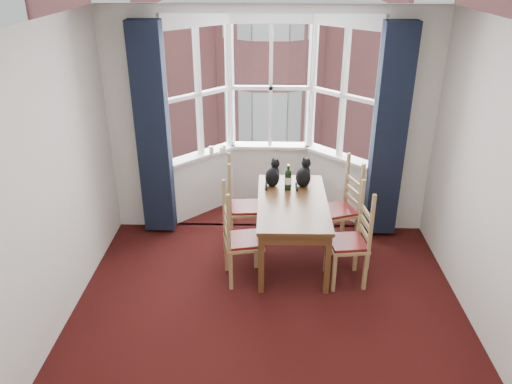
{
  "coord_description": "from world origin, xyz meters",
  "views": [
    {
      "loc": [
        -0.02,
        -3.64,
        3.28
      ],
      "look_at": [
        -0.14,
        1.05,
        1.05
      ],
      "focal_mm": 35.0,
      "sensor_mm": 36.0,
      "label": 1
    }
  ],
  "objects_px": {
    "chair_left_far": "(238,209)",
    "chair_right_far": "(345,210)",
    "dining_table": "(292,208)",
    "wine_bottle": "(288,179)",
    "cat_left": "(273,175)",
    "candle_extra": "(224,149)",
    "cat_right": "(304,175)",
    "chair_left_near": "(235,242)",
    "chair_right_near": "(355,243)",
    "candle_short": "(221,150)",
    "candle_tall": "(211,150)"
  },
  "relations": [
    {
      "from": "chair_left_far",
      "to": "chair_right_near",
      "type": "bearing_deg",
      "value": -30.43
    },
    {
      "from": "chair_right_far",
      "to": "wine_bottle",
      "type": "bearing_deg",
      "value": -178.73
    },
    {
      "from": "chair_left_far",
      "to": "chair_right_far",
      "type": "distance_m",
      "value": 1.32
    },
    {
      "from": "dining_table",
      "to": "wine_bottle",
      "type": "bearing_deg",
      "value": 98.21
    },
    {
      "from": "dining_table",
      "to": "chair_left_near",
      "type": "relative_size",
      "value": 1.61
    },
    {
      "from": "chair_left_near",
      "to": "cat_right",
      "type": "xyz_separation_m",
      "value": [
        0.77,
        0.89,
        0.41
      ]
    },
    {
      "from": "dining_table",
      "to": "chair_right_near",
      "type": "height_order",
      "value": "chair_right_near"
    },
    {
      "from": "chair_right_near",
      "to": "chair_right_far",
      "type": "relative_size",
      "value": 1.0
    },
    {
      "from": "chair_left_near",
      "to": "wine_bottle",
      "type": "height_order",
      "value": "wine_bottle"
    },
    {
      "from": "chair_left_far",
      "to": "candle_short",
      "type": "xyz_separation_m",
      "value": [
        -0.26,
        0.85,
        0.44
      ]
    },
    {
      "from": "chair_left_far",
      "to": "chair_right_far",
      "type": "xyz_separation_m",
      "value": [
        1.32,
        -0.0,
        0.0
      ]
    },
    {
      "from": "cat_left",
      "to": "wine_bottle",
      "type": "xyz_separation_m",
      "value": [
        0.18,
        -0.12,
        0.01
      ]
    },
    {
      "from": "cat_right",
      "to": "candle_short",
      "type": "distance_m",
      "value": 1.3
    },
    {
      "from": "chair_left_near",
      "to": "candle_extra",
      "type": "distance_m",
      "value": 1.74
    },
    {
      "from": "chair_left_near",
      "to": "candle_extra",
      "type": "xyz_separation_m",
      "value": [
        -0.25,
        1.66,
        0.45
      ]
    },
    {
      "from": "chair_left_near",
      "to": "cat_left",
      "type": "xyz_separation_m",
      "value": [
        0.4,
        0.89,
        0.41
      ]
    },
    {
      "from": "chair_left_far",
      "to": "cat_left",
      "type": "relative_size",
      "value": 2.71
    },
    {
      "from": "dining_table",
      "to": "candle_short",
      "type": "relative_size",
      "value": 17.42
    },
    {
      "from": "wine_bottle",
      "to": "candle_extra",
      "type": "bearing_deg",
      "value": 133.35
    },
    {
      "from": "cat_right",
      "to": "wine_bottle",
      "type": "xyz_separation_m",
      "value": [
        -0.19,
        -0.12,
        0.01
      ]
    },
    {
      "from": "chair_left_far",
      "to": "cat_right",
      "type": "bearing_deg",
      "value": 7.15
    },
    {
      "from": "candle_short",
      "to": "candle_extra",
      "type": "bearing_deg",
      "value": 31.7
    },
    {
      "from": "dining_table",
      "to": "cat_right",
      "type": "relative_size",
      "value": 4.21
    },
    {
      "from": "chair_right_far",
      "to": "wine_bottle",
      "type": "height_order",
      "value": "wine_bottle"
    },
    {
      "from": "dining_table",
      "to": "candle_extra",
      "type": "xyz_separation_m",
      "value": [
        -0.88,
        1.2,
        0.26
      ]
    },
    {
      "from": "candle_tall",
      "to": "chair_left_near",
      "type": "bearing_deg",
      "value": -75.47
    },
    {
      "from": "chair_left_near",
      "to": "candle_tall",
      "type": "height_order",
      "value": "candle_tall"
    },
    {
      "from": "chair_left_far",
      "to": "cat_right",
      "type": "xyz_separation_m",
      "value": [
        0.8,
        0.1,
        0.41
      ]
    },
    {
      "from": "candle_short",
      "to": "candle_tall",
      "type": "bearing_deg",
      "value": -167.11
    },
    {
      "from": "dining_table",
      "to": "wine_bottle",
      "type": "height_order",
      "value": "wine_bottle"
    },
    {
      "from": "chair_left_far",
      "to": "candle_tall",
      "type": "distance_m",
      "value": 1.02
    },
    {
      "from": "chair_right_far",
      "to": "cat_right",
      "type": "relative_size",
      "value": 2.61
    },
    {
      "from": "cat_right",
      "to": "candle_extra",
      "type": "bearing_deg",
      "value": 143.11
    },
    {
      "from": "dining_table",
      "to": "chair_left_far",
      "type": "relative_size",
      "value": 1.61
    },
    {
      "from": "candle_short",
      "to": "chair_right_near",
      "type": "bearing_deg",
      "value": -45.78
    },
    {
      "from": "candle_tall",
      "to": "candle_extra",
      "type": "xyz_separation_m",
      "value": [
        0.16,
        0.05,
        -0.0
      ]
    },
    {
      "from": "chair_left_near",
      "to": "cat_right",
      "type": "bearing_deg",
      "value": 48.88
    },
    {
      "from": "chair_right_near",
      "to": "cat_right",
      "type": "xyz_separation_m",
      "value": [
        -0.52,
        0.88,
        0.41
      ]
    },
    {
      "from": "candle_short",
      "to": "candle_extra",
      "type": "xyz_separation_m",
      "value": [
        0.03,
        0.02,
        0.01
      ]
    },
    {
      "from": "cat_right",
      "to": "candle_extra",
      "type": "distance_m",
      "value": 1.29
    },
    {
      "from": "dining_table",
      "to": "candle_extra",
      "type": "relative_size",
      "value": 13.96
    },
    {
      "from": "chair_left_far",
      "to": "candle_short",
      "type": "relative_size",
      "value": 10.8
    },
    {
      "from": "chair_left_near",
      "to": "chair_right_near",
      "type": "relative_size",
      "value": 1.0
    },
    {
      "from": "chair_right_far",
      "to": "candle_short",
      "type": "distance_m",
      "value": 1.85
    },
    {
      "from": "chair_left_far",
      "to": "chair_right_far",
      "type": "height_order",
      "value": "same"
    },
    {
      "from": "chair_right_near",
      "to": "candle_tall",
      "type": "relative_size",
      "value": 8.48
    },
    {
      "from": "cat_left",
      "to": "candle_tall",
      "type": "bearing_deg",
      "value": 138.78
    },
    {
      "from": "dining_table",
      "to": "cat_right",
      "type": "xyz_separation_m",
      "value": [
        0.14,
        0.43,
        0.22
      ]
    },
    {
      "from": "chair_right_near",
      "to": "candle_tall",
      "type": "bearing_deg",
      "value": 137.03
    },
    {
      "from": "wine_bottle",
      "to": "dining_table",
      "type": "bearing_deg",
      "value": -81.79
    }
  ]
}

